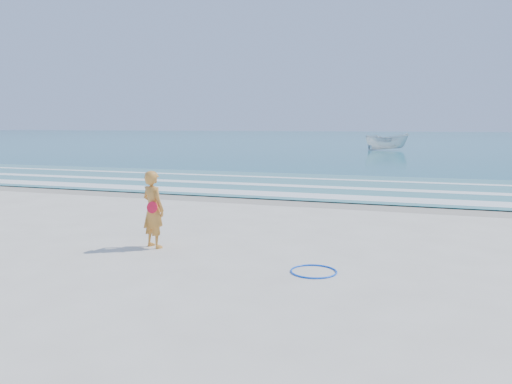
% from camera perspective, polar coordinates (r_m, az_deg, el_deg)
% --- Properties ---
extents(ground, '(400.00, 400.00, 0.00)m').
position_cam_1_polar(ground, '(10.32, -6.25, -8.39)').
color(ground, silver).
rests_on(ground, ground).
extents(wet_sand, '(400.00, 2.40, 0.00)m').
position_cam_1_polar(wet_sand, '(18.69, 5.49, -1.11)').
color(wet_sand, '#B2A893').
rests_on(wet_sand, ground).
extents(ocean, '(400.00, 190.00, 0.04)m').
position_cam_1_polar(ocean, '(114.09, 16.77, 5.96)').
color(ocean, '#19727F').
rests_on(ocean, ground).
extents(shallow, '(400.00, 10.00, 0.01)m').
position_cam_1_polar(shallow, '(23.53, 8.31, 0.77)').
color(shallow, '#59B7AD').
rests_on(shallow, ocean).
extents(foam_near, '(400.00, 1.40, 0.01)m').
position_cam_1_polar(foam_near, '(19.93, 6.36, -0.42)').
color(foam_near, white).
rests_on(foam_near, shallow).
extents(foam_mid, '(400.00, 0.90, 0.01)m').
position_cam_1_polar(foam_mid, '(22.75, 7.94, 0.56)').
color(foam_mid, white).
rests_on(foam_mid, shallow).
extents(foam_far, '(400.00, 0.60, 0.01)m').
position_cam_1_polar(foam_far, '(25.98, 9.32, 1.41)').
color(foam_far, white).
rests_on(foam_far, shallow).
extents(hoop, '(1.12, 1.12, 0.03)m').
position_cam_1_polar(hoop, '(9.91, 6.61, -9.00)').
color(hoop, blue).
rests_on(hoop, ground).
extents(boat, '(5.08, 3.09, 1.84)m').
position_cam_1_polar(boat, '(57.21, 14.75, 5.56)').
color(boat, silver).
rests_on(boat, ocean).
extents(woman, '(0.77, 0.65, 1.80)m').
position_cam_1_polar(woman, '(11.84, -11.66, -1.95)').
color(woman, orange).
rests_on(woman, ground).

